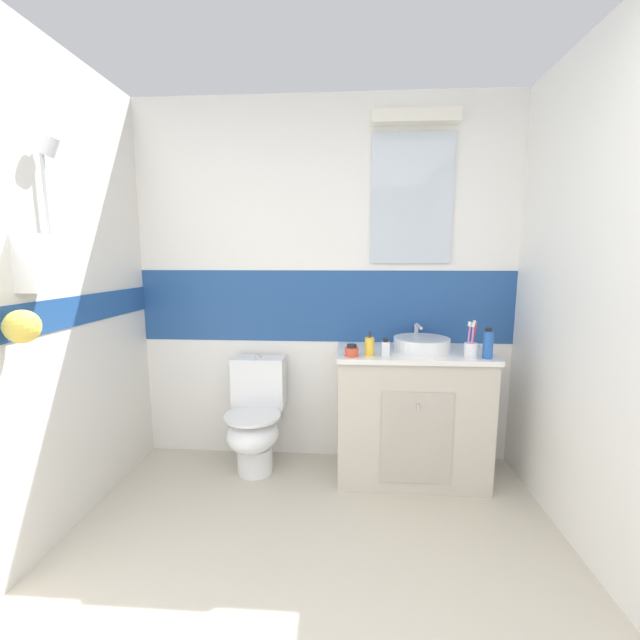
% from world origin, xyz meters
% --- Properties ---
extents(ground_plane, '(3.20, 3.48, 0.04)m').
position_xyz_m(ground_plane, '(0.00, 1.20, -0.02)').
color(ground_plane, beige).
extents(wall_back_tiled, '(3.20, 0.20, 2.50)m').
position_xyz_m(wall_back_tiled, '(0.01, 2.45, 1.26)').
color(wall_back_tiled, white).
rests_on(wall_back_tiled, ground_plane).
extents(vanity_cabinet, '(0.96, 0.52, 0.85)m').
position_xyz_m(vanity_cabinet, '(0.58, 2.15, 0.43)').
color(vanity_cabinet, beige).
rests_on(vanity_cabinet, ground_plane).
extents(sink_basin, '(0.35, 0.40, 0.15)m').
position_xyz_m(sink_basin, '(0.63, 2.15, 0.90)').
color(sink_basin, white).
rests_on(sink_basin, vanity_cabinet).
extents(toilet, '(0.37, 0.50, 0.77)m').
position_xyz_m(toilet, '(-0.45, 2.16, 0.36)').
color(toilet, white).
rests_on(toilet, ground_plane).
extents(toothbrush_cup, '(0.08, 0.08, 0.22)m').
position_xyz_m(toothbrush_cup, '(0.89, 1.99, 0.91)').
color(toothbrush_cup, white).
rests_on(toothbrush_cup, vanity_cabinet).
extents(soap_dispenser, '(0.06, 0.06, 0.15)m').
position_xyz_m(soap_dispenser, '(0.30, 1.99, 0.91)').
color(soap_dispenser, yellow).
rests_on(soap_dispenser, vanity_cabinet).
extents(perfume_flask_small, '(0.05, 0.03, 0.10)m').
position_xyz_m(perfume_flask_small, '(0.39, 2.00, 0.90)').
color(perfume_flask_small, white).
rests_on(perfume_flask_small, vanity_cabinet).
extents(shampoo_bottle_tall, '(0.06, 0.06, 0.18)m').
position_xyz_m(shampoo_bottle_tall, '(0.99, 1.97, 0.94)').
color(shampoo_bottle_tall, '#2659B2').
rests_on(shampoo_bottle_tall, vanity_cabinet).
extents(hair_gel_jar, '(0.08, 0.08, 0.07)m').
position_xyz_m(hair_gel_jar, '(0.19, 1.97, 0.88)').
color(hair_gel_jar, '#D84C33').
rests_on(hair_gel_jar, vanity_cabinet).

